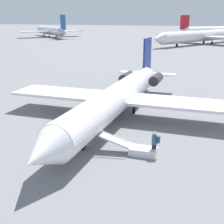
% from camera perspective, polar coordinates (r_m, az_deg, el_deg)
% --- Properties ---
extents(ground_plane, '(600.00, 600.00, 0.00)m').
position_cam_1_polar(ground_plane, '(28.49, 0.69, -1.33)').
color(ground_plane, slate).
extents(airplane_main, '(28.17, 21.18, 6.53)m').
position_cam_1_polar(airplane_main, '(28.76, 1.27, 2.90)').
color(airplane_main, white).
rests_on(airplane_main, ground).
extents(airplane_far_center, '(29.25, 32.78, 9.71)m').
position_cam_1_polar(airplane_far_center, '(149.21, -11.08, 14.42)').
color(airplane_far_center, silver).
rests_on(airplane_far_center, ground).
extents(airplane_far_right, '(46.02, 36.68, 9.50)m').
position_cam_1_polar(airplane_far_right, '(112.47, 16.33, 13.25)').
color(airplane_far_right, silver).
rests_on(airplane_far_right, ground).
extents(airplane_far_left, '(43.58, 35.06, 9.59)m').
position_cam_1_polar(airplane_far_left, '(157.70, 18.72, 13.96)').
color(airplane_far_left, white).
rests_on(airplane_far_left, ground).
extents(boarding_stairs, '(1.14, 4.04, 1.65)m').
position_cam_1_polar(boarding_stairs, '(21.40, 4.65, -6.76)').
color(boarding_stairs, silver).
rests_on(boarding_stairs, ground).
extents(passenger, '(0.36, 0.54, 1.74)m').
position_cam_1_polar(passenger, '(21.00, 7.84, -5.45)').
color(passenger, '#23232D').
rests_on(passenger, ground).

